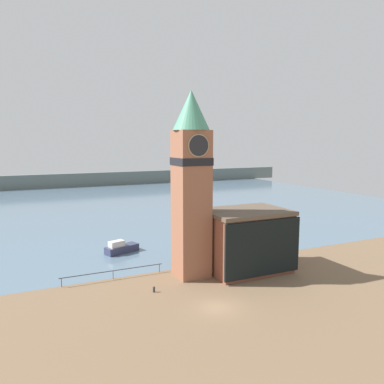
# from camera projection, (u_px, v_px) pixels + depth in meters

# --- Properties ---
(ground_plane) EXTENTS (160.00, 160.00, 0.00)m
(ground_plane) POSITION_uv_depth(u_px,v_px,m) (217.00, 307.00, 37.59)
(ground_plane) COLOR brown
(water) EXTENTS (160.00, 120.00, 0.00)m
(water) POSITION_uv_depth(u_px,v_px,m) (91.00, 203.00, 102.76)
(water) COLOR slate
(water) RESTS_ON ground_plane
(far_shoreline) EXTENTS (180.00, 3.00, 5.00)m
(far_shoreline) POSITION_uv_depth(u_px,v_px,m) (71.00, 180.00, 138.40)
(far_shoreline) COLOR slate
(far_shoreline) RESTS_ON water
(pier_railing) EXTENTS (12.50, 0.08, 1.09)m
(pier_railing) POSITION_uv_depth(u_px,v_px,m) (113.00, 271.00, 45.24)
(pier_railing) COLOR #333338
(pier_railing) RESTS_ON ground_plane
(clock_tower) EXTENTS (4.44, 4.44, 22.58)m
(clock_tower) POSITION_uv_depth(u_px,v_px,m) (191.00, 180.00, 45.14)
(clock_tower) COLOR #935B42
(clock_tower) RESTS_ON ground_plane
(pier_building) EXTENTS (10.60, 7.92, 7.91)m
(pier_building) POSITION_uv_depth(u_px,v_px,m) (246.00, 240.00, 48.20)
(pier_building) COLOR brown
(pier_building) RESTS_ON ground_plane
(boat_near) EXTENTS (5.40, 3.36, 1.95)m
(boat_near) POSITION_uv_depth(u_px,v_px,m) (121.00, 248.00, 56.10)
(boat_near) COLOR #333856
(boat_near) RESTS_ON water
(mooring_bollard_near) EXTENTS (0.26, 0.26, 0.65)m
(mooring_bollard_near) POSITION_uv_depth(u_px,v_px,m) (154.00, 289.00, 41.41)
(mooring_bollard_near) COLOR #2D2D33
(mooring_bollard_near) RESTS_ON ground_plane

